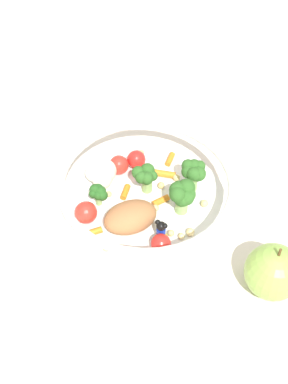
{
  "coord_description": "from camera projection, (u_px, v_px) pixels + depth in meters",
  "views": [
    {
      "loc": [
        0.52,
        0.03,
        0.62
      ],
      "look_at": [
        0.01,
        -0.0,
        0.03
      ],
      "focal_mm": 49.27,
      "sensor_mm": 36.0,
      "label": 1
    }
  ],
  "objects": [
    {
      "name": "food_container",
      "position": [
        142.0,
        192.0,
        0.78
      ],
      "size": [
        0.26,
        0.26,
        0.07
      ],
      "color": "white",
      "rests_on": "ground_plane"
    },
    {
      "name": "loose_apple",
      "position": [
        273.0,
        272.0,
        0.68
      ],
      "size": [
        0.08,
        0.08,
        0.09
      ],
      "color": "#8CB74C",
      "rests_on": "ground_plane"
    },
    {
      "name": "folded_napkin",
      "position": [
        50.0,
        110.0,
        0.95
      ],
      "size": [
        0.16,
        0.15,
        0.01
      ],
      "primitive_type": "cube",
      "rotation": [
        0.0,
        0.0,
        -0.36
      ],
      "color": "silver",
      "rests_on": "ground_plane"
    },
    {
      "name": "ground_plane",
      "position": [
        146.0,
        203.0,
        0.81
      ],
      "size": [
        2.4,
        2.4,
        0.0
      ],
      "primitive_type": "plane",
      "color": "silver"
    }
  ]
}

